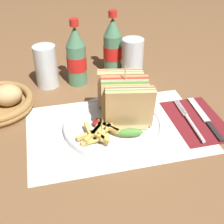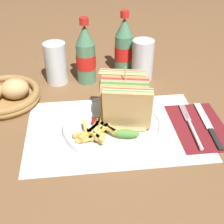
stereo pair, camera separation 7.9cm
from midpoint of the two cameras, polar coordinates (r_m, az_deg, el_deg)
ground_plane at (r=0.80m, az=-4.30°, el=-3.32°), size 4.00×4.00×0.00m
placemat at (r=0.80m, az=-2.04°, el=-3.23°), size 0.45×0.30×0.00m
plate_main at (r=0.80m, az=-2.52°, el=-2.66°), size 0.26×0.26×0.02m
club_sandwich at (r=0.78m, az=-0.64°, el=2.12°), size 0.13×0.19×0.15m
fries_pile at (r=0.75m, az=-5.26°, el=-3.49°), size 0.12×0.10×0.02m
ketchup_blob at (r=0.78m, az=-5.19°, el=-2.03°), size 0.04×0.03×0.01m
napkin at (r=0.85m, az=12.64°, el=-1.51°), size 0.13×0.21×0.00m
fork at (r=0.82m, az=11.69°, el=-2.13°), size 0.02×0.19×0.01m
knife at (r=0.86m, az=14.15°, el=-1.17°), size 0.02×0.20×0.00m
coke_bottle_near at (r=0.98m, az=-8.90°, el=9.82°), size 0.06×0.06×0.21m
coke_bottle_far at (r=1.04m, az=-2.12°, el=11.77°), size 0.06×0.06×0.21m
glass_near at (r=1.01m, az=1.50°, el=9.67°), size 0.07×0.07×0.13m
glass_far at (r=1.00m, az=-14.18°, el=7.59°), size 0.07×0.07×0.13m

